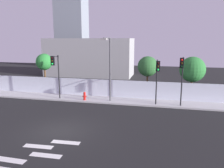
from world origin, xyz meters
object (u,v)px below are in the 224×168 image
(roadside_tree_leftmost, at_px, (44,62))
(roadside_tree_midright, at_px, (192,70))
(traffic_light_right, at_px, (182,71))
(traffic_light_left, at_px, (157,73))
(traffic_light_center, at_px, (55,68))
(fire_hydrant, at_px, (85,96))
(roadside_tree_midleft, at_px, (148,67))
(street_lamp_curbside, at_px, (109,64))

(roadside_tree_leftmost, relative_size, roadside_tree_midright, 1.02)
(traffic_light_right, relative_size, roadside_tree_midright, 1.01)
(traffic_light_left, distance_m, roadside_tree_midright, 5.40)
(traffic_light_center, distance_m, fire_hydrant, 4.01)
(traffic_light_left, bearing_deg, roadside_tree_midright, 49.75)
(fire_hydrant, bearing_deg, traffic_light_left, -5.44)
(roadside_tree_midleft, bearing_deg, roadside_tree_leftmost, 180.00)
(fire_hydrant, xyz_separation_m, roadside_tree_midleft, (6.05, 3.44, 2.73))
(traffic_light_left, xyz_separation_m, traffic_light_right, (2.12, 0.31, 0.16))
(traffic_light_left, relative_size, roadside_tree_midleft, 0.96)
(street_lamp_curbside, bearing_deg, fire_hydrant, -179.75)
(traffic_light_left, bearing_deg, fire_hydrant, 174.56)
(street_lamp_curbside, distance_m, roadside_tree_leftmost, 9.47)
(traffic_light_right, bearing_deg, roadside_tree_midright, 70.28)
(street_lamp_curbside, xyz_separation_m, roadside_tree_midright, (8.08, 3.43, -0.73))
(traffic_light_right, bearing_deg, fire_hydrant, 177.67)
(fire_hydrant, bearing_deg, street_lamp_curbside, 0.25)
(roadside_tree_leftmost, relative_size, roadside_tree_midleft, 1.02)
(roadside_tree_midleft, bearing_deg, street_lamp_curbside, -135.29)
(traffic_light_center, relative_size, roadside_tree_midleft, 1.01)
(traffic_light_right, bearing_deg, traffic_light_center, -179.15)
(roadside_tree_midleft, distance_m, roadside_tree_midright, 4.62)
(traffic_light_left, height_order, fire_hydrant, traffic_light_left)
(fire_hydrant, height_order, roadside_tree_midright, roadside_tree_midright)
(traffic_light_right, relative_size, fire_hydrant, 5.34)
(street_lamp_curbside, height_order, roadside_tree_leftmost, street_lamp_curbside)
(roadside_tree_midleft, height_order, roadside_tree_midright, roadside_tree_midright)
(traffic_light_center, xyz_separation_m, roadside_tree_leftmost, (-3.46, 4.00, 0.10))
(traffic_light_left, relative_size, fire_hydrant, 5.02)
(traffic_light_left, bearing_deg, traffic_light_right, 8.20)
(roadside_tree_leftmost, bearing_deg, fire_hydrant, -28.88)
(traffic_light_center, xyz_separation_m, roadside_tree_midleft, (8.83, 4.00, -0.11))
(roadside_tree_midright, bearing_deg, street_lamp_curbside, -157.02)
(traffic_light_left, relative_size, roadside_tree_leftmost, 0.93)
(roadside_tree_leftmost, bearing_deg, traffic_light_right, -13.80)
(traffic_light_left, height_order, traffic_light_right, traffic_light_right)
(street_lamp_curbside, bearing_deg, traffic_light_right, -3.32)
(street_lamp_curbside, distance_m, fire_hydrant, 4.17)
(traffic_light_left, xyz_separation_m, roadside_tree_midleft, (-1.13, 4.12, 0.05))
(street_lamp_curbside, xyz_separation_m, fire_hydrant, (-2.59, -0.01, -3.27))
(traffic_light_left, xyz_separation_m, fire_hydrant, (-7.18, 0.68, -2.67))
(roadside_tree_midleft, bearing_deg, traffic_light_center, -155.66)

